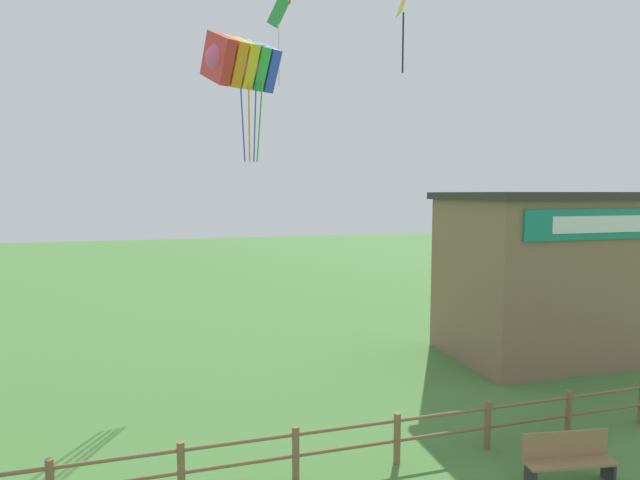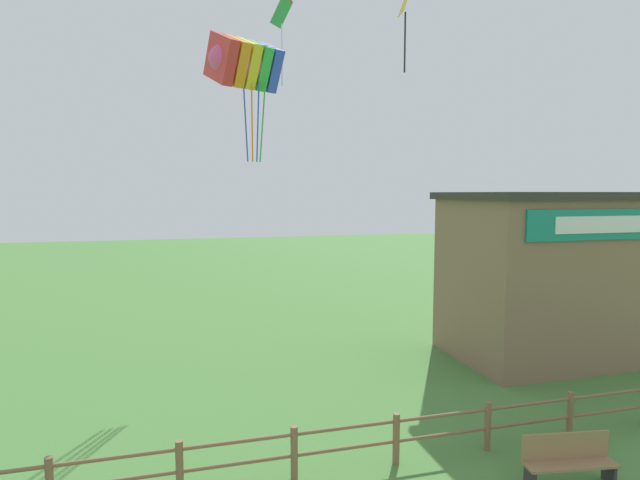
% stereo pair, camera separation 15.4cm
% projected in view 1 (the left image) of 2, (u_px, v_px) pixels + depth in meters
% --- Properties ---
extents(wooden_fence, '(14.96, 0.14, 1.06)m').
position_uv_depth(wooden_fence, '(348.00, 442.00, 9.84)').
color(wooden_fence, brown).
rests_on(wooden_fence, ground_plane).
extents(seaside_building, '(7.66, 4.45, 5.53)m').
position_uv_depth(seaside_building, '(558.00, 273.00, 16.96)').
color(seaside_building, '#84664C').
rests_on(seaside_building, ground_plane).
extents(park_bench_by_building, '(1.79, 0.66, 0.96)m').
position_uv_depth(park_bench_by_building, '(568.00, 457.00, 9.47)').
color(park_bench_by_building, olive).
rests_on(park_bench_by_building, ground_plane).
extents(kite_rainbow_parafoil, '(3.47, 3.09, 4.76)m').
position_uv_depth(kite_rainbow_parafoil, '(241.00, 63.00, 18.81)').
color(kite_rainbow_parafoil, '#E54C8C').
extents(kite_yellow_diamond, '(0.38, 0.63, 2.44)m').
position_uv_depth(kite_yellow_diamond, '(403.00, 14.00, 14.59)').
color(kite_yellow_diamond, yellow).
extents(kite_green_diamond, '(1.00, 1.01, 3.33)m').
position_uv_depth(kite_green_diamond, '(279.00, 23.00, 19.66)').
color(kite_green_diamond, green).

